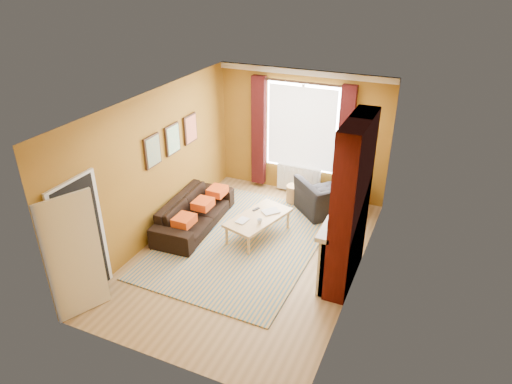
% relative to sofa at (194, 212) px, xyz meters
% --- Properties ---
extents(ground, '(5.50, 5.50, 0.00)m').
position_rel_sofa_xyz_m(ground, '(1.42, -0.43, -0.31)').
color(ground, brown).
rests_on(ground, ground).
extents(room_walls, '(3.82, 5.54, 2.83)m').
position_rel_sofa_xyz_m(room_walls, '(2.05, -0.15, 1.07)').
color(room_walls, '#8A5F1A').
rests_on(room_walls, ground).
extents(striped_rug, '(2.82, 3.87, 0.02)m').
position_rel_sofa_xyz_m(striped_rug, '(1.10, -0.15, -0.30)').
color(striped_rug, '#305F85').
rests_on(striped_rug, ground).
extents(sofa, '(0.98, 2.20, 0.63)m').
position_rel_sofa_xyz_m(sofa, '(0.00, 0.00, 0.00)').
color(sofa, black).
rests_on(sofa, ground).
extents(armchair, '(1.56, 1.56, 0.77)m').
position_rel_sofa_xyz_m(armchair, '(2.29, 1.62, 0.07)').
color(armchair, black).
rests_on(armchair, ground).
extents(coffee_table, '(1.01, 1.47, 0.45)m').
position_rel_sofa_xyz_m(coffee_table, '(1.32, 0.16, 0.09)').
color(coffee_table, tan).
rests_on(coffee_table, ground).
extents(wicker_stool, '(0.39, 0.39, 0.41)m').
position_rel_sofa_xyz_m(wicker_stool, '(1.48, 1.75, -0.11)').
color(wicker_stool, '#9F7544').
rests_on(wicker_stool, ground).
extents(floor_lamp, '(0.27, 0.27, 1.49)m').
position_rel_sofa_xyz_m(floor_lamp, '(2.85, 1.70, 0.86)').
color(floor_lamp, black).
rests_on(floor_lamp, ground).
extents(book_a, '(0.23, 0.28, 0.02)m').
position_rel_sofa_xyz_m(book_a, '(1.02, -0.10, 0.14)').
color(book_a, '#999999').
rests_on(book_a, coffee_table).
extents(book_b, '(0.39, 0.40, 0.02)m').
position_rel_sofa_xyz_m(book_b, '(1.38, 0.49, 0.15)').
color(book_b, '#999999').
rests_on(book_b, coffee_table).
extents(mug, '(0.10, 0.10, 0.09)m').
position_rel_sofa_xyz_m(mug, '(1.44, -0.07, 0.18)').
color(mug, '#999999').
rests_on(mug, coffee_table).
extents(tv_remote, '(0.11, 0.17, 0.02)m').
position_rel_sofa_xyz_m(tv_remote, '(1.17, 0.38, 0.14)').
color(tv_remote, '#242427').
rests_on(tv_remote, coffee_table).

